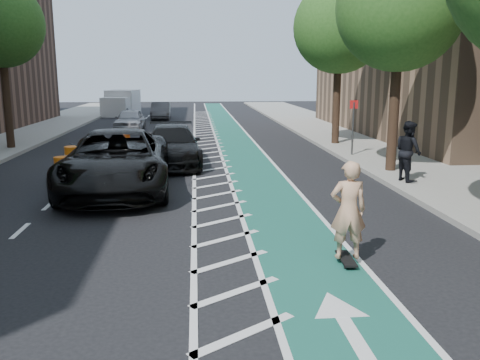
{
  "coord_description": "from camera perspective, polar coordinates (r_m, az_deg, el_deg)",
  "views": [
    {
      "loc": [
        0.88,
        -9.23,
        3.54
      ],
      "look_at": [
        1.9,
        2.45,
        1.1
      ],
      "focal_mm": 38.0,
      "sensor_mm": 36.0,
      "label": 1
    }
  ],
  "objects": [
    {
      "name": "car_silver",
      "position": [
        33.31,
        -12.26,
        6.61
      ],
      "size": [
        1.74,
        4.2,
        1.42
      ],
      "primitive_type": "imported",
      "rotation": [
        0.0,
        0.0,
        -0.02
      ],
      "color": "#A7A7AD",
      "rests_on": "ground"
    },
    {
      "name": "car_grey",
      "position": [
        42.02,
        -8.88,
        7.71
      ],
      "size": [
        1.52,
        4.19,
        1.37
      ],
      "primitive_type": "imported",
      "rotation": [
        0.0,
        0.0,
        0.02
      ],
      "color": "#4F4E53",
      "rests_on": "ground"
    },
    {
      "name": "sign_post",
      "position": [
        22.38,
        12.57,
        5.85
      ],
      "size": [
        0.35,
        0.08,
        2.47
      ],
      "color": "#4C4C4C",
      "rests_on": "ground"
    },
    {
      "name": "pedestrian",
      "position": [
        17.25,
        18.37,
        3.1
      ],
      "size": [
        0.91,
        1.07,
        1.95
      ],
      "primitive_type": "imported",
      "rotation": [
        0.0,
        0.0,
        1.76
      ],
      "color": "black",
      "rests_on": "sidewalk_right"
    },
    {
      "name": "tree_l_d",
      "position": [
        26.81,
        -25.06,
        15.46
      ],
      "size": [
        4.2,
        4.2,
        7.9
      ],
      "color": "#382619",
      "rests_on": "ground"
    },
    {
      "name": "skateboarder",
      "position": [
        9.72,
        12.07,
        -3.32
      ],
      "size": [
        0.71,
        0.48,
        1.88
      ],
      "primitive_type": "imported",
      "rotation": [
        0.0,
        0.0,
        3.09
      ],
      "color": "tan",
      "rests_on": "skateboard"
    },
    {
      "name": "skateboard",
      "position": [
        10.01,
        11.83,
        -8.64
      ],
      "size": [
        0.29,
        0.88,
        0.12
      ],
      "rotation": [
        0.0,
        0.0,
        -0.05
      ],
      "color": "black",
      "rests_on": "ground"
    },
    {
      "name": "buffer_strip",
      "position": [
        19.56,
        -3.1,
        1.32
      ],
      "size": [
        1.4,
        90.0,
        0.01
      ],
      "primitive_type": "cube",
      "color": "silver",
      "rests_on": "ground"
    },
    {
      "name": "tree_r_c",
      "position": [
        18.74,
        17.95,
        18.05
      ],
      "size": [
        4.2,
        4.2,
        7.9
      ],
      "color": "#382619",
      "rests_on": "ground"
    },
    {
      "name": "box_truck",
      "position": [
        46.84,
        -13.18,
        8.34
      ],
      "size": [
        2.92,
        5.49,
        2.19
      ],
      "rotation": [
        0.0,
        0.0,
        -0.12
      ],
      "color": "silver",
      "rests_on": "ground"
    },
    {
      "name": "sidewalk_right",
      "position": [
        21.36,
        18.89,
        1.77
      ],
      "size": [
        5.0,
        90.0,
        0.15
      ],
      "primitive_type": "cube",
      "color": "gray",
      "rests_on": "ground"
    },
    {
      "name": "barrel_c",
      "position": [
        24.16,
        -12.79,
        3.98
      ],
      "size": [
        0.62,
        0.62,
        0.84
      ],
      "color": "#FF550D",
      "rests_on": "ground"
    },
    {
      "name": "tree_r_d",
      "position": [
        26.28,
        10.96,
        16.41
      ],
      "size": [
        4.2,
        4.2,
        7.9
      ],
      "color": "#382619",
      "rests_on": "ground"
    },
    {
      "name": "bike_lane",
      "position": [
        19.67,
        1.27,
        1.39
      ],
      "size": [
        2.0,
        90.0,
        0.01
      ],
      "primitive_type": "cube",
      "color": "#1A5B4D",
      "rests_on": "ground"
    },
    {
      "name": "curb_right",
      "position": [
        20.49,
        12.61,
        1.74
      ],
      "size": [
        0.12,
        90.0,
        0.16
      ],
      "primitive_type": "cube",
      "color": "gray",
      "rests_on": "ground"
    },
    {
      "name": "barrel_b",
      "position": [
        19.5,
        -18.23,
        2.08
      ],
      "size": [
        0.72,
        0.72,
        0.98
      ],
      "color": "orange",
      "rests_on": "ground"
    },
    {
      "name": "suv_near",
      "position": [
        16.04,
        -13.67,
        2.08
      ],
      "size": [
        3.46,
        6.9,
        1.88
      ],
      "primitive_type": "imported",
      "rotation": [
        0.0,
        0.0,
        0.05
      ],
      "color": "black",
      "rests_on": "ground"
    },
    {
      "name": "ground",
      "position": [
        9.92,
        -9.89,
        -9.33
      ],
      "size": [
        120.0,
        120.0,
        0.0
      ],
      "primitive_type": "plane",
      "color": "black",
      "rests_on": "ground"
    },
    {
      "name": "barrel_a",
      "position": [
        17.62,
        -19.27,
        0.92
      ],
      "size": [
        0.67,
        0.67,
        0.91
      ],
      "color": "orange",
      "rests_on": "ground"
    },
    {
      "name": "suv_far",
      "position": [
        20.42,
        -7.62,
        3.87
      ],
      "size": [
        2.49,
        5.49,
        1.56
      ],
      "primitive_type": "imported",
      "rotation": [
        0.0,
        0.0,
        0.06
      ],
      "color": "black",
      "rests_on": "ground"
    }
  ]
}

